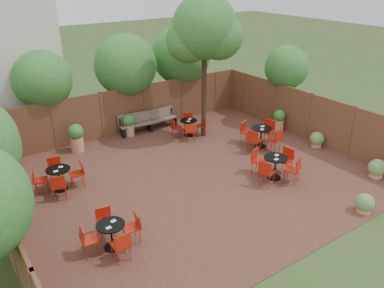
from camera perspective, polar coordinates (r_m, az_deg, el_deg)
ground at (r=13.69m, az=-0.35°, el=-4.97°), size 80.00×80.00×0.00m
courtyard_paving at (r=13.68m, az=-0.35°, el=-4.93°), size 12.00×10.00×0.02m
fence_back at (r=17.27m, az=-9.80°, el=4.72°), size 12.00×0.08×2.00m
fence_right at (r=17.08m, az=16.53°, el=3.82°), size 0.08×10.00×2.00m
overhang_foliage at (r=14.06m, az=-15.45°, el=7.28°), size 15.55×10.89×2.77m
courtyard_tree at (r=15.83m, az=1.85°, el=15.90°), size 2.71×2.61×5.82m
park_bench_left at (r=17.26m, az=-8.19°, el=2.98°), size 1.49×0.64×0.90m
park_bench_right at (r=17.83m, az=-4.51°, el=3.80°), size 1.41×0.52×0.86m
bistro_tables at (r=13.82m, az=0.30°, el=-2.46°), size 9.40×6.50×0.94m
planters at (r=16.05m, az=-10.56°, el=1.47°), size 11.80×3.95×1.12m
low_shrubs at (r=14.88m, az=22.07°, el=-2.97°), size 3.16×4.43×0.66m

